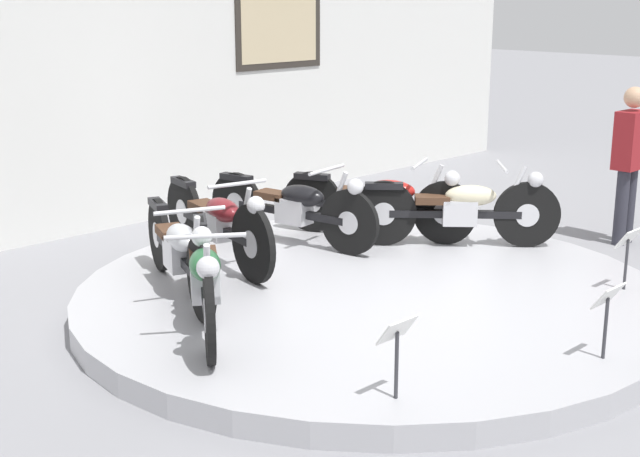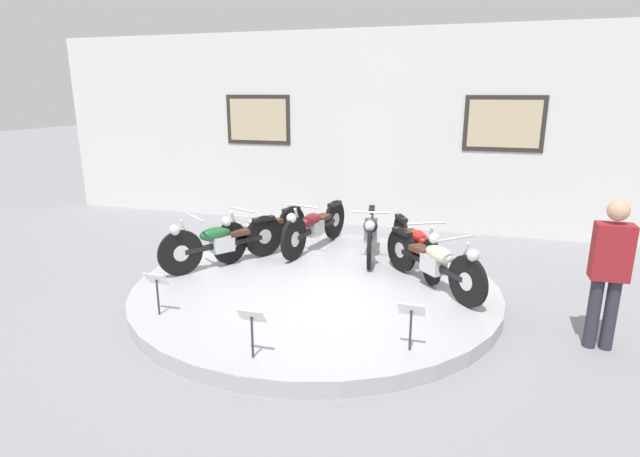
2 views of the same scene
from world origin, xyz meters
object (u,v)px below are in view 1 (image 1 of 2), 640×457
info_placard_front_left (397,340)px  motorcycle_green (205,276)px  motorcycle_maroon (218,220)px  visitor_standing (629,157)px  motorcycle_silver (179,248)px  info_placard_front_right (628,246)px  motorcycle_black (294,206)px  motorcycle_cream (460,207)px  motorcycle_red (381,201)px  info_placard_front_centre (607,306)px

info_placard_front_left → motorcycle_green: bearing=92.7°
motorcycle_maroon → visitor_standing: (3.77, -1.92, 0.33)m
motorcycle_green → motorcycle_silver: (0.30, 0.72, -0.01)m
info_placard_front_right → motorcycle_silver: bearing=137.1°
motorcycle_maroon → info_placard_front_right: motorcycle_maroon is taller
info_placard_front_right → motorcycle_maroon: bearing=123.2°
motorcycle_black → motorcycle_cream: size_ratio=1.30×
motorcycle_silver → info_placard_front_left: motorcycle_silver is taller
motorcycle_green → motorcycle_cream: size_ratio=1.11×
motorcycle_maroon → visitor_standing: 4.25m
info_placard_front_left → motorcycle_silver: bearing=84.7°
motorcycle_maroon → motorcycle_cream: motorcycle_maroon is taller
motorcycle_red → info_placard_front_right: 2.45m
motorcycle_green → motorcycle_maroon: 1.57m
visitor_standing → info_placard_front_left: bearing=-168.5°
motorcycle_black → info_placard_front_left: size_ratio=3.79×
motorcycle_maroon → motorcycle_black: motorcycle_maroon is taller
info_placard_front_right → visitor_standing: (1.89, 0.96, 0.36)m
info_placard_front_centre → info_placard_front_right: 1.54m
motorcycle_silver → visitor_standing: size_ratio=1.15×
motorcycle_black → info_placard_front_left: bearing=-123.2°
motorcycle_black → visitor_standing: size_ratio=1.20×
motorcycle_red → motorcycle_green: bearing=-165.2°
motorcycle_maroon → motorcycle_red: size_ratio=1.10×
motorcycle_silver → info_placard_front_right: 3.59m
motorcycle_green → motorcycle_silver: motorcycle_green is taller
visitor_standing → info_placard_front_right: bearing=-153.0°
info_placard_front_centre → info_placard_front_right: same height
motorcycle_red → visitor_standing: size_ratio=1.12×
visitor_standing → info_placard_front_centre: bearing=-155.1°
info_placard_front_left → visitor_standing: bearing=11.5°
info_placard_front_left → visitor_standing: (4.74, 0.96, 0.36)m
info_placard_front_left → info_placard_front_centre: 1.54m
motorcycle_cream → info_placard_front_centre: bearing=-123.3°
motorcycle_maroon → motorcycle_red: (1.67, -0.44, -0.02)m
motorcycle_black → info_placard_front_left: motorcycle_black is taller
motorcycle_black → info_placard_front_right: 3.04m
info_placard_front_left → info_placard_front_right: 2.86m
info_placard_front_left → info_placard_front_centre: (1.43, -0.58, 0.00)m
motorcycle_green → motorcycle_silver: 0.78m
info_placard_front_left → info_placard_front_centre: bearing=-22.0°
motorcycle_green → motorcycle_maroon: motorcycle_maroon is taller
motorcycle_silver → motorcycle_green: bearing=-113.0°
motorcycle_silver → info_placard_front_left: 2.45m
visitor_standing → motorcycle_green: bearing=171.0°
info_placard_front_right → visitor_standing: visitor_standing is taller
motorcycle_silver → info_placard_front_left: bearing=-95.3°
motorcycle_maroon → visitor_standing: bearing=-27.0°
motorcycle_silver → info_placard_front_centre: bearing=-68.3°
motorcycle_black → visitor_standing: 3.46m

